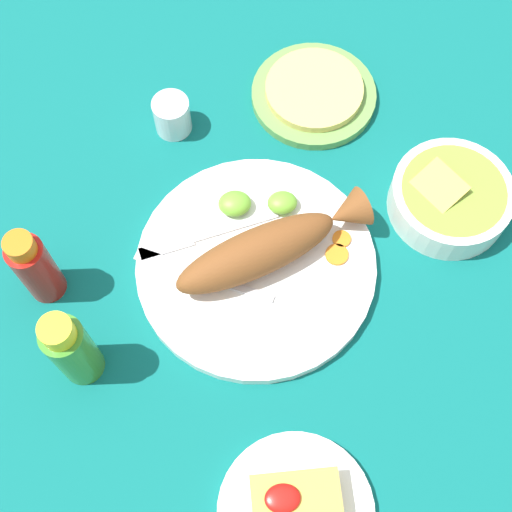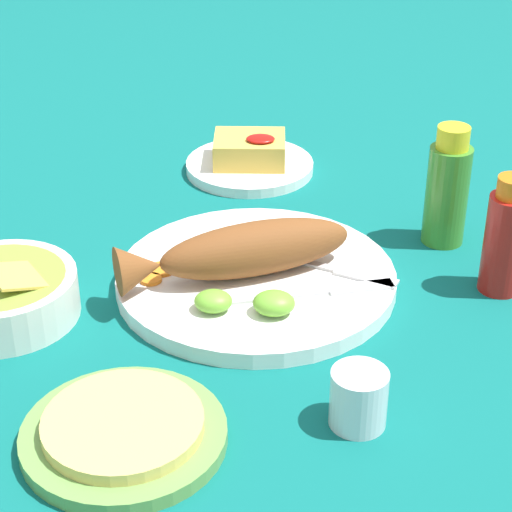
{
  "view_description": "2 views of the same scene",
  "coord_description": "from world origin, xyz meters",
  "px_view_note": "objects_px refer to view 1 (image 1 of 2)",
  "views": [
    {
      "loc": [
        0.03,
        0.36,
        0.84
      ],
      "look_at": [
        0.0,
        0.0,
        0.04
      ],
      "focal_mm": 50.0,
      "sensor_mm": 36.0,
      "label": 1
    },
    {
      "loc": [
        0.02,
        -0.86,
        0.54
      ],
      "look_at": [
        0.0,
        0.0,
        0.04
      ],
      "focal_mm": 65.0,
      "sensor_mm": 36.0,
      "label": 2
    }
  ],
  "objects_px": {
    "fork_far": "(200,237)",
    "guacamole_bowl": "(450,197)",
    "fried_fish": "(270,247)",
    "salt_cup": "(172,117)",
    "main_plate": "(256,265)",
    "fork_near": "(194,273)",
    "hot_sauce_bottle_green": "(72,349)",
    "side_plate_fries": "(296,512)",
    "tortilla_plate": "(314,95)",
    "hot_sauce_bottle_red": "(35,267)"
  },
  "relations": [
    {
      "from": "fork_far",
      "to": "guacamole_bowl",
      "type": "xyz_separation_m",
      "value": [
        -0.33,
        -0.02,
        0.01
      ]
    },
    {
      "from": "fried_fish",
      "to": "salt_cup",
      "type": "xyz_separation_m",
      "value": [
        0.11,
        -0.22,
        -0.02
      ]
    },
    {
      "from": "main_plate",
      "to": "fork_near",
      "type": "xyz_separation_m",
      "value": [
        0.08,
        0.01,
        0.01
      ]
    },
    {
      "from": "fork_near",
      "to": "hot_sauce_bottle_green",
      "type": "height_order",
      "value": "hot_sauce_bottle_green"
    },
    {
      "from": "fork_near",
      "to": "side_plate_fries",
      "type": "relative_size",
      "value": 0.99
    },
    {
      "from": "main_plate",
      "to": "fried_fish",
      "type": "bearing_deg",
      "value": -159.79
    },
    {
      "from": "main_plate",
      "to": "salt_cup",
      "type": "bearing_deg",
      "value": -67.49
    },
    {
      "from": "salt_cup",
      "to": "fork_far",
      "type": "bearing_deg",
      "value": 97.91
    },
    {
      "from": "fork_far",
      "to": "side_plate_fries",
      "type": "distance_m",
      "value": 0.35
    },
    {
      "from": "fork_far",
      "to": "tortilla_plate",
      "type": "height_order",
      "value": "fork_far"
    },
    {
      "from": "side_plate_fries",
      "to": "guacamole_bowl",
      "type": "xyz_separation_m",
      "value": [
        -0.25,
        -0.36,
        0.02
      ]
    },
    {
      "from": "main_plate",
      "to": "fork_near",
      "type": "distance_m",
      "value": 0.08
    },
    {
      "from": "fork_near",
      "to": "guacamole_bowl",
      "type": "bearing_deg",
      "value": -142.81
    },
    {
      "from": "guacamole_bowl",
      "to": "main_plate",
      "type": "bearing_deg",
      "value": 13.66
    },
    {
      "from": "fried_fish",
      "to": "side_plate_fries",
      "type": "height_order",
      "value": "fried_fish"
    },
    {
      "from": "hot_sauce_bottle_red",
      "to": "fork_far",
      "type": "bearing_deg",
      "value": -168.25
    },
    {
      "from": "hot_sauce_bottle_red",
      "to": "tortilla_plate",
      "type": "relative_size",
      "value": 0.75
    },
    {
      "from": "fried_fish",
      "to": "hot_sauce_bottle_green",
      "type": "relative_size",
      "value": 1.8
    },
    {
      "from": "main_plate",
      "to": "fork_far",
      "type": "height_order",
      "value": "fork_far"
    },
    {
      "from": "fork_near",
      "to": "hot_sauce_bottle_red",
      "type": "distance_m",
      "value": 0.19
    },
    {
      "from": "fork_near",
      "to": "guacamole_bowl",
      "type": "xyz_separation_m",
      "value": [
        -0.34,
        -0.07,
        0.01
      ]
    },
    {
      "from": "side_plate_fries",
      "to": "fork_far",
      "type": "bearing_deg",
      "value": -76.3
    },
    {
      "from": "main_plate",
      "to": "guacamole_bowl",
      "type": "relative_size",
      "value": 1.94
    },
    {
      "from": "hot_sauce_bottle_red",
      "to": "hot_sauce_bottle_green",
      "type": "distance_m",
      "value": 0.12
    },
    {
      "from": "salt_cup",
      "to": "guacamole_bowl",
      "type": "height_order",
      "value": "guacamole_bowl"
    },
    {
      "from": "fork_far",
      "to": "salt_cup",
      "type": "xyz_separation_m",
      "value": [
        0.03,
        -0.19,
        0.0
      ]
    },
    {
      "from": "tortilla_plate",
      "to": "hot_sauce_bottle_green",
      "type": "bearing_deg",
      "value": 48.05
    },
    {
      "from": "fork_near",
      "to": "hot_sauce_bottle_red",
      "type": "height_order",
      "value": "hot_sauce_bottle_red"
    },
    {
      "from": "fork_near",
      "to": "guacamole_bowl",
      "type": "height_order",
      "value": "guacamole_bowl"
    },
    {
      "from": "fork_far",
      "to": "side_plate_fries",
      "type": "relative_size",
      "value": 1.05
    },
    {
      "from": "fork_near",
      "to": "salt_cup",
      "type": "relative_size",
      "value": 3.19
    },
    {
      "from": "fork_near",
      "to": "main_plate",
      "type": "bearing_deg",
      "value": -149.32
    },
    {
      "from": "hot_sauce_bottle_red",
      "to": "hot_sauce_bottle_green",
      "type": "xyz_separation_m",
      "value": [
        -0.05,
        0.11,
        0.01
      ]
    },
    {
      "from": "fork_far",
      "to": "side_plate_fries",
      "type": "bearing_deg",
      "value": 90.77
    },
    {
      "from": "fried_fish",
      "to": "hot_sauce_bottle_green",
      "type": "height_order",
      "value": "hot_sauce_bottle_green"
    },
    {
      "from": "hot_sauce_bottle_green",
      "to": "hot_sauce_bottle_red",
      "type": "bearing_deg",
      "value": -67.29
    },
    {
      "from": "hot_sauce_bottle_red",
      "to": "fork_near",
      "type": "bearing_deg",
      "value": 177.56
    },
    {
      "from": "fried_fish",
      "to": "guacamole_bowl",
      "type": "height_order",
      "value": "fried_fish"
    },
    {
      "from": "guacamole_bowl",
      "to": "tortilla_plate",
      "type": "xyz_separation_m",
      "value": [
        0.15,
        -0.19,
        -0.02
      ]
    },
    {
      "from": "hot_sauce_bottle_red",
      "to": "hot_sauce_bottle_green",
      "type": "relative_size",
      "value": 0.92
    },
    {
      "from": "fork_near",
      "to": "fork_far",
      "type": "relative_size",
      "value": 0.94
    },
    {
      "from": "main_plate",
      "to": "hot_sauce_bottle_green",
      "type": "relative_size",
      "value": 2.1
    },
    {
      "from": "main_plate",
      "to": "fork_far",
      "type": "distance_m",
      "value": 0.08
    },
    {
      "from": "main_plate",
      "to": "hot_sauce_bottle_green",
      "type": "height_order",
      "value": "hot_sauce_bottle_green"
    },
    {
      "from": "salt_cup",
      "to": "tortilla_plate",
      "type": "relative_size",
      "value": 0.3
    },
    {
      "from": "fork_near",
      "to": "tortilla_plate",
      "type": "relative_size",
      "value": 0.97
    },
    {
      "from": "fork_near",
      "to": "hot_sauce_bottle_green",
      "type": "relative_size",
      "value": 1.19
    },
    {
      "from": "hot_sauce_bottle_green",
      "to": "tortilla_plate",
      "type": "height_order",
      "value": "hot_sauce_bottle_green"
    },
    {
      "from": "hot_sauce_bottle_green",
      "to": "side_plate_fries",
      "type": "distance_m",
      "value": 0.31
    },
    {
      "from": "main_plate",
      "to": "fried_fish",
      "type": "relative_size",
      "value": 1.17
    }
  ]
}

